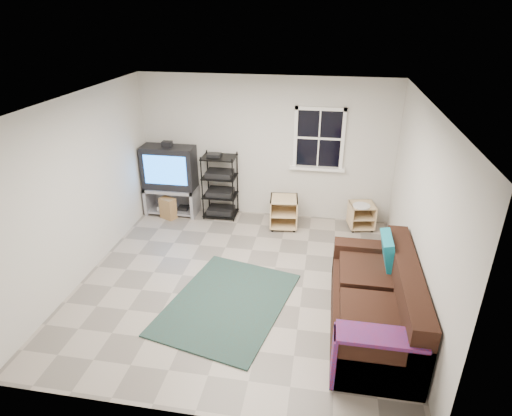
% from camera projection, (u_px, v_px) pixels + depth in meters
% --- Properties ---
extents(room, '(4.60, 4.62, 4.60)m').
position_uv_depth(room, '(319.00, 143.00, 7.50)').
color(room, gray).
rests_on(room, ground).
extents(tv_unit, '(0.97, 0.49, 1.43)m').
position_uv_depth(tv_unit, '(170.00, 175.00, 8.00)').
color(tv_unit, '#9999A0').
rests_on(tv_unit, ground).
extents(av_rack, '(0.61, 0.45, 1.23)m').
position_uv_depth(av_rack, '(220.00, 190.00, 7.98)').
color(av_rack, black).
rests_on(av_rack, ground).
extents(side_table_left, '(0.53, 0.53, 0.57)m').
position_uv_depth(side_table_left, '(284.00, 211.00, 7.71)').
color(side_table_left, '#DCB787').
rests_on(side_table_left, ground).
extents(side_table_right, '(0.50, 0.50, 0.49)m').
position_uv_depth(side_table_right, '(361.00, 214.00, 7.66)').
color(side_table_right, '#DCB787').
rests_on(side_table_right, ground).
extents(sofa, '(0.97, 2.18, 1.00)m').
position_uv_depth(sofa, '(377.00, 305.00, 5.20)').
color(sofa, black).
rests_on(sofa, ground).
extents(shag_rug, '(1.84, 2.25, 0.02)m').
position_uv_depth(shag_rug, '(228.00, 303.00, 5.78)').
color(shag_rug, '#302015').
rests_on(shag_rug, ground).
extents(paper_bag, '(0.33, 0.28, 0.40)m').
position_uv_depth(paper_bag, '(168.00, 208.00, 8.04)').
color(paper_bag, '#8F6440').
rests_on(paper_bag, ground).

